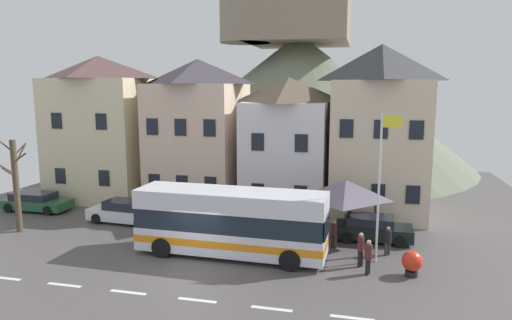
# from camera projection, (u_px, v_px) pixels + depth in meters

# --- Properties ---
(ground_plane) EXTENTS (40.00, 60.00, 0.07)m
(ground_plane) POSITION_uv_depth(u_px,v_px,m) (186.00, 272.00, 20.62)
(ground_plane) COLOR #514C4C
(townhouse_00) EXTENTS (6.90, 5.46, 10.58)m
(townhouse_00) POSITION_uv_depth(u_px,v_px,m) (101.00, 128.00, 33.60)
(townhouse_00) COLOR beige
(townhouse_00) RESTS_ON ground_plane
(townhouse_01) EXTENTS (5.95, 6.72, 10.28)m
(townhouse_01) POSITION_uv_depth(u_px,v_px,m) (199.00, 132.00, 32.52)
(townhouse_01) COLOR beige
(townhouse_01) RESTS_ON ground_plane
(townhouse_02) EXTENTS (5.46, 6.87, 9.00)m
(townhouse_02) POSITION_uv_depth(u_px,v_px,m) (288.00, 143.00, 31.21)
(townhouse_02) COLOR white
(townhouse_02) RESTS_ON ground_plane
(townhouse_03) EXTENTS (5.91, 6.81, 11.05)m
(townhouse_03) POSITION_uv_depth(u_px,v_px,m) (379.00, 130.00, 29.64)
(townhouse_03) COLOR beige
(townhouse_03) RESTS_ON ground_plane
(hilltop_castle) EXTENTS (36.56, 36.56, 22.57)m
(hilltop_castle) POSITION_uv_depth(u_px,v_px,m) (297.00, 95.00, 48.69)
(hilltop_castle) COLOR slate
(hilltop_castle) RESTS_ON ground_plane
(transit_bus) EXTENTS (9.56, 2.81, 3.30)m
(transit_bus) POSITION_uv_depth(u_px,v_px,m) (231.00, 223.00, 22.41)
(transit_bus) COLOR silver
(transit_bus) RESTS_ON ground_plane
(bus_shelter) EXTENTS (3.60, 3.60, 3.45)m
(bus_shelter) POSITION_uv_depth(u_px,v_px,m) (345.00, 190.00, 24.15)
(bus_shelter) COLOR #473D33
(bus_shelter) RESTS_ON ground_plane
(parked_car_00) EXTENTS (4.14, 1.96, 1.35)m
(parked_car_00) POSITION_uv_depth(u_px,v_px,m) (373.00, 228.00, 24.76)
(parked_car_00) COLOR black
(parked_car_00) RESTS_ON ground_plane
(parked_car_01) EXTENTS (4.65, 2.12, 1.40)m
(parked_car_01) POSITION_uv_depth(u_px,v_px,m) (126.00, 212.00, 28.07)
(parked_car_01) COLOR silver
(parked_car_01) RESTS_ON ground_plane
(parked_car_02) EXTENTS (4.60, 1.97, 1.26)m
(parked_car_02) POSITION_uv_depth(u_px,v_px,m) (36.00, 201.00, 30.80)
(parked_car_02) COLOR #295836
(parked_car_02) RESTS_ON ground_plane
(pedestrian_00) EXTENTS (0.35, 0.35, 1.62)m
(pedestrian_00) POSITION_uv_depth(u_px,v_px,m) (368.00, 255.00, 20.16)
(pedestrian_00) COLOR black
(pedestrian_00) RESTS_ON ground_plane
(pedestrian_01) EXTENTS (0.35, 0.35, 1.48)m
(pedestrian_01) POSITION_uv_depth(u_px,v_px,m) (388.00, 239.00, 22.51)
(pedestrian_01) COLOR #38332D
(pedestrian_01) RESTS_ON ground_plane
(pedestrian_02) EXTENTS (0.30, 0.30, 1.66)m
(pedestrian_02) POSITION_uv_depth(u_px,v_px,m) (361.00, 247.00, 21.03)
(pedestrian_02) COLOR black
(pedestrian_02) RESTS_ON ground_plane
(pedestrian_03) EXTENTS (0.32, 0.29, 1.53)m
(pedestrian_03) POSITION_uv_depth(u_px,v_px,m) (334.00, 233.00, 23.55)
(pedestrian_03) COLOR #38332D
(pedestrian_03) RESTS_ON ground_plane
(public_bench) EXTENTS (1.70, 0.48, 0.87)m
(public_bench) POSITION_uv_depth(u_px,v_px,m) (359.00, 222.00, 26.65)
(public_bench) COLOR brown
(public_bench) RESTS_ON ground_plane
(flagpole) EXTENTS (0.95, 0.10, 7.13)m
(flagpole) POSITION_uv_depth(u_px,v_px,m) (381.00, 178.00, 21.13)
(flagpole) COLOR silver
(flagpole) RESTS_ON ground_plane
(harbour_buoy) EXTENTS (0.91, 0.91, 1.16)m
(harbour_buoy) POSITION_uv_depth(u_px,v_px,m) (412.00, 262.00, 20.03)
(harbour_buoy) COLOR black
(harbour_buoy) RESTS_ON ground_plane
(bare_tree_00) EXTENTS (1.58, 1.85, 5.75)m
(bare_tree_00) POSITION_uv_depth(u_px,v_px,m) (16.00, 184.00, 25.93)
(bare_tree_00) COLOR brown
(bare_tree_00) RESTS_ON ground_plane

